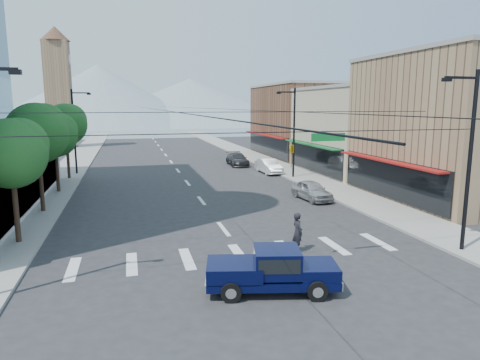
{
  "coord_description": "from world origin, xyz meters",
  "views": [
    {
      "loc": [
        -5.3,
        -18.2,
        7.33
      ],
      "look_at": [
        0.95,
        5.71,
        3.0
      ],
      "focal_mm": 32.0,
      "sensor_mm": 36.0,
      "label": 1
    }
  ],
  "objects_px": {
    "pedestrian": "(298,232)",
    "parked_car_near": "(312,190)",
    "pickup_truck": "(271,269)",
    "parked_car_mid": "(269,166)",
    "parked_car_far": "(237,159)"
  },
  "relations": [
    {
      "from": "pedestrian",
      "to": "parked_car_far",
      "type": "xyz_separation_m",
      "value": [
        4.82,
        31.27,
        -0.24
      ]
    },
    {
      "from": "parked_car_near",
      "to": "parked_car_mid",
      "type": "height_order",
      "value": "parked_car_mid"
    },
    {
      "from": "pedestrian",
      "to": "pickup_truck",
      "type": "bearing_deg",
      "value": 141.32
    },
    {
      "from": "parked_car_near",
      "to": "parked_car_far",
      "type": "relative_size",
      "value": 0.84
    },
    {
      "from": "pickup_truck",
      "to": "pedestrian",
      "type": "bearing_deg",
      "value": 68.98
    },
    {
      "from": "pickup_truck",
      "to": "parked_car_far",
      "type": "relative_size",
      "value": 1.05
    },
    {
      "from": "parked_car_near",
      "to": "pedestrian",
      "type": "bearing_deg",
      "value": -123.11
    },
    {
      "from": "parked_car_near",
      "to": "parked_car_mid",
      "type": "bearing_deg",
      "value": 80.27
    },
    {
      "from": "pickup_truck",
      "to": "pedestrian",
      "type": "xyz_separation_m",
      "value": [
        2.82,
        4.21,
        0.08
      ]
    },
    {
      "from": "pickup_truck",
      "to": "parked_car_near",
      "type": "height_order",
      "value": "pickup_truck"
    },
    {
      "from": "pedestrian",
      "to": "parked_car_near",
      "type": "bearing_deg",
      "value": -32.23
    },
    {
      "from": "parked_car_near",
      "to": "parked_car_mid",
      "type": "relative_size",
      "value": 0.92
    },
    {
      "from": "pedestrian",
      "to": "parked_car_far",
      "type": "distance_m",
      "value": 31.64
    },
    {
      "from": "pickup_truck",
      "to": "pedestrian",
      "type": "relative_size",
      "value": 2.74
    },
    {
      "from": "parked_car_mid",
      "to": "parked_car_near",
      "type": "bearing_deg",
      "value": -96.49
    }
  ]
}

